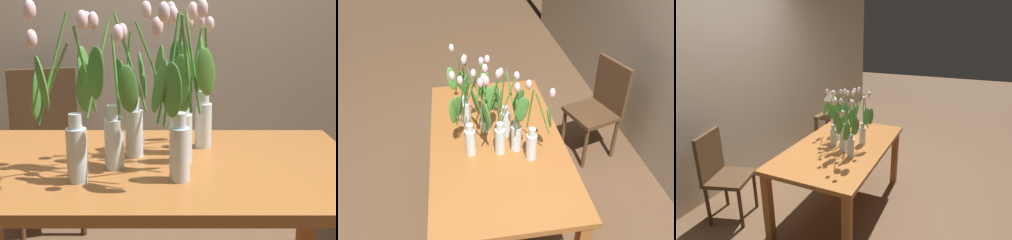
{
  "view_description": "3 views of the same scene",
  "coord_description": "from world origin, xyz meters",
  "views": [
    {
      "loc": [
        0.09,
        -1.67,
        1.32
      ],
      "look_at": [
        0.09,
        -0.02,
        0.91
      ],
      "focal_mm": 50.88,
      "sensor_mm": 36.0,
      "label": 1
    },
    {
      "loc": [
        1.88,
        -0.23,
        2.21
      ],
      "look_at": [
        -0.0,
        0.07,
        0.89
      ],
      "focal_mm": 37.08,
      "sensor_mm": 36.0,
      "label": 2
    },
    {
      "loc": [
        -2.44,
        -1.13,
        1.92
      ],
      "look_at": [
        0.02,
        -0.02,
        1.01
      ],
      "focal_mm": 30.27,
      "sensor_mm": 36.0,
      "label": 3
    }
  ],
  "objects": [
    {
      "name": "tulip_vase_0",
      "position": [
        0.14,
        0.1,
        0.94
      ],
      "size": [
        0.16,
        0.2,
        0.58
      ],
      "color": "silver",
      "rests_on": "dining_table"
    },
    {
      "name": "tulip_vase_1",
      "position": [
        -0.1,
        -0.08,
        0.98
      ],
      "size": [
        0.26,
        0.21,
        0.58
      ],
      "color": "silver",
      "rests_on": "dining_table"
    },
    {
      "name": "tulip_vase_3",
      "position": [
        -0.03,
        0.07,
        0.92
      ],
      "size": [
        0.22,
        0.22,
        0.55
      ],
      "color": "silver",
      "rests_on": "dining_table"
    },
    {
      "name": "ground_plane",
      "position": [
        0.0,
        0.0,
        0.0
      ],
      "size": [
        18.0,
        18.0,
        0.0
      ],
      "primitive_type": "plane",
      "color": "brown"
    },
    {
      "name": "tulip_vase_2",
      "position": [
        0.22,
        0.2,
        0.92
      ],
      "size": [
        0.15,
        0.24,
        0.53
      ],
      "color": "silver",
      "rests_on": "dining_table"
    },
    {
      "name": "dining_chair",
      "position": [
        -0.64,
        1.04,
        0.52
      ],
      "size": [
        0.5,
        0.5,
        0.93
      ],
      "color": "#4C331E",
      "rests_on": "ground"
    },
    {
      "name": "dining_table",
      "position": [
        0.0,
        0.0,
        0.65
      ],
      "size": [
        1.6,
        0.9,
        0.74
      ],
      "color": "#A3602D",
      "rests_on": "ground"
    },
    {
      "name": "tulip_vase_6",
      "position": [
        0.12,
        -0.19,
        0.95
      ],
      "size": [
        0.17,
        0.25,
        0.58
      ],
      "color": "silver",
      "rests_on": "dining_table"
    },
    {
      "name": "tulip_vase_5",
      "position": [
        -0.23,
        -0.18,
        0.95
      ],
      "size": [
        0.21,
        0.27,
        0.58
      ],
      "color": "silver",
      "rests_on": "dining_table"
    },
    {
      "name": "tulip_vase_4",
      "position": [
        0.15,
        -0.02,
        0.93
      ],
      "size": [
        0.18,
        0.17,
        0.59
      ],
      "color": "silver",
      "rests_on": "dining_table"
    }
  ]
}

